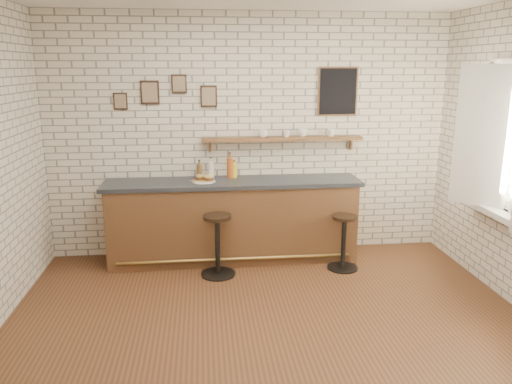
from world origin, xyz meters
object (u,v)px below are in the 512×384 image
shelf_cup_a (263,134)px  shelf_cup_d (331,133)px  bar_counter (233,220)px  bar_stool_left (218,243)px  bitters_bottle_amber (230,167)px  bar_stool_right (344,240)px  bitters_bottle_white (211,170)px  sandwich_plate (204,181)px  bitters_bottle_brown (199,171)px  shelf_cup_b (287,134)px  ciabatta_sandwich (204,178)px  condiment_bottle_yellow (234,170)px  shelf_cup_c (303,133)px

shelf_cup_a → shelf_cup_d: bearing=-1.9°
bar_counter → bar_stool_left: bearing=-113.5°
bitters_bottle_amber → bar_stool_right: (1.30, -0.61, -0.79)m
bitters_bottle_white → shelf_cup_d: bearing=1.7°
bitters_bottle_white → bitters_bottle_amber: bearing=0.0°
sandwich_plate → bitters_bottle_brown: bearing=104.5°
bitters_bottle_amber → shelf_cup_b: size_ratio=3.43×
sandwich_plate → bitters_bottle_white: (0.09, 0.19, 0.10)m
ciabatta_sandwich → condiment_bottle_yellow: bearing=26.7°
bar_counter → ciabatta_sandwich: 0.65m
bitters_bottle_white → shelf_cup_a: shelf_cup_a is taller
shelf_cup_c → shelf_cup_d: 0.36m
shelf_cup_b → shelf_cup_c: shelf_cup_c is taller
ciabatta_sandwich → bitters_bottle_amber: size_ratio=0.72×
sandwich_plate → bitters_bottle_brown: bitters_bottle_brown is taller
shelf_cup_a → bitters_bottle_brown: bearing=-178.7°
shelf_cup_d → bar_counter: bearing=177.8°
sandwich_plate → shelf_cup_a: bearing=17.2°
bar_counter → sandwich_plate: 0.62m
bitters_bottle_white → condiment_bottle_yellow: size_ratio=1.21×
bar_stool_right → shelf_cup_a: (-0.89, 0.65, 1.19)m
shelf_cup_d → condiment_bottle_yellow: bearing=170.8°
ciabatta_sandwich → shelf_cup_a: shelf_cup_a is taller
bar_counter → bar_stool_left: (-0.21, -0.48, -0.12)m
bitters_bottle_brown → shelf_cup_b: 1.17m
bar_counter → bitters_bottle_amber: 0.65m
shelf_cup_b → bitters_bottle_amber: bearing=129.7°
bitters_bottle_white → ciabatta_sandwich: bearing=-114.2°
bar_stool_left → shelf_cup_b: shelf_cup_b is taller
bitters_bottle_amber → bitters_bottle_brown: bearing=-180.0°
bar_counter → shelf_cup_a: (0.39, 0.20, 1.04)m
sandwich_plate → shelf_cup_c: bearing=10.5°
bar_stool_right → shelf_cup_a: shelf_cup_a is taller
shelf_cup_a → bitters_bottle_amber: bearing=-175.8°
bitters_bottle_brown → shelf_cup_c: bearing=2.0°
bitters_bottle_amber → bar_stool_left: (-0.19, -0.64, -0.75)m
bitters_bottle_brown → shelf_cup_b: bearing=2.3°
condiment_bottle_yellow → shelf_cup_c: 0.97m
bitters_bottle_white → bitters_bottle_amber: size_ratio=0.82×
bitters_bottle_white → shelf_cup_c: 1.23m
ciabatta_sandwich → shelf_cup_c: (1.23, 0.23, 0.49)m
bitters_bottle_brown → bar_stool_right: size_ratio=0.35×
condiment_bottle_yellow → shelf_cup_c: shelf_cup_c is taller
bar_counter → shelf_cup_c: bearing=12.7°
bitters_bottle_amber → bar_counter: bearing=-81.6°
bitters_bottle_brown → bitters_bottle_white: (0.14, 0.00, 0.01)m
sandwich_plate → shelf_cup_c: 1.37m
bar_counter → sandwich_plate: bearing=-175.1°
sandwich_plate → shelf_cup_a: 0.94m
sandwich_plate → condiment_bottle_yellow: size_ratio=1.29×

